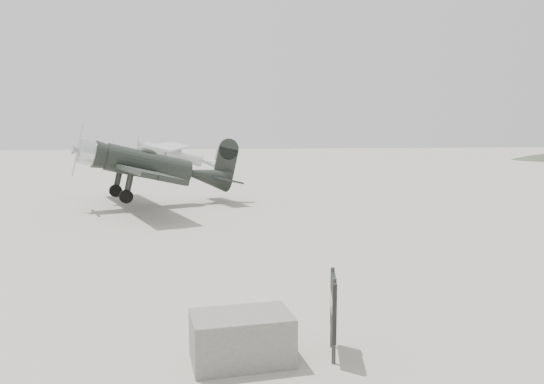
{
  "coord_description": "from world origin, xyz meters",
  "views": [
    {
      "loc": [
        -0.62,
        -19.32,
        3.9
      ],
      "look_at": [
        1.94,
        0.25,
        1.5
      ],
      "focal_mm": 35.0,
      "sensor_mm": 36.0,
      "label": 1
    }
  ],
  "objects_px": {
    "lowwing_monoplane": "(156,167)",
    "equipment_block": "(242,338)",
    "highwing_monoplane": "(177,152)",
    "sign_board": "(333,306)"
  },
  "relations": [
    {
      "from": "equipment_block",
      "to": "sign_board",
      "type": "bearing_deg",
      "value": 2.26
    },
    {
      "from": "lowwing_monoplane",
      "to": "equipment_block",
      "type": "bearing_deg",
      "value": -100.49
    },
    {
      "from": "lowwing_monoplane",
      "to": "highwing_monoplane",
      "type": "distance_m",
      "value": 18.26
    },
    {
      "from": "highwing_monoplane",
      "to": "equipment_block",
      "type": "relative_size",
      "value": 6.35
    },
    {
      "from": "highwing_monoplane",
      "to": "equipment_block",
      "type": "bearing_deg",
      "value": -78.83
    },
    {
      "from": "lowwing_monoplane",
      "to": "equipment_block",
      "type": "distance_m",
      "value": 18.65
    },
    {
      "from": "lowwing_monoplane",
      "to": "equipment_block",
      "type": "height_order",
      "value": "lowwing_monoplane"
    },
    {
      "from": "highwing_monoplane",
      "to": "sign_board",
      "type": "distance_m",
      "value": 36.82
    },
    {
      "from": "lowwing_monoplane",
      "to": "sign_board",
      "type": "relative_size",
      "value": 7.77
    },
    {
      "from": "lowwing_monoplane",
      "to": "equipment_block",
      "type": "relative_size",
      "value": 6.85
    }
  ]
}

